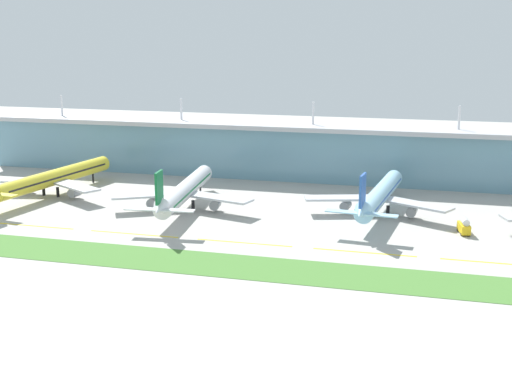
{
  "coord_description": "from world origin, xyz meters",
  "views": [
    {
      "loc": [
        48.34,
        -178.5,
        58.79
      ],
      "look_at": [
        -8.35,
        34.62,
        7.0
      ],
      "focal_mm": 48.28,
      "sensor_mm": 36.0,
      "label": 1
    }
  ],
  "objects_px": {
    "airliner_near_middle": "(185,191)",
    "fuel_truck": "(464,226)",
    "airliner_nearest": "(53,178)",
    "airliner_far_middle": "(379,195)"
  },
  "relations": [
    {
      "from": "airliner_near_middle",
      "to": "fuel_truck",
      "type": "bearing_deg",
      "value": -3.62
    },
    {
      "from": "airliner_nearest",
      "to": "airliner_near_middle",
      "type": "height_order",
      "value": "same"
    },
    {
      "from": "airliner_nearest",
      "to": "fuel_truck",
      "type": "distance_m",
      "value": 144.64
    },
    {
      "from": "airliner_nearest",
      "to": "airliner_far_middle",
      "type": "height_order",
      "value": "same"
    },
    {
      "from": "airliner_nearest",
      "to": "fuel_truck",
      "type": "relative_size",
      "value": 9.24
    },
    {
      "from": "airliner_far_middle",
      "to": "fuel_truck",
      "type": "relative_size",
      "value": 8.66
    },
    {
      "from": "airliner_near_middle",
      "to": "fuel_truck",
      "type": "height_order",
      "value": "airliner_near_middle"
    },
    {
      "from": "fuel_truck",
      "to": "airliner_nearest",
      "type": "bearing_deg",
      "value": 175.07
    },
    {
      "from": "airliner_far_middle",
      "to": "fuel_truck",
      "type": "distance_m",
      "value": 31.08
    },
    {
      "from": "airliner_near_middle",
      "to": "airliner_far_middle",
      "type": "height_order",
      "value": "same"
    }
  ]
}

